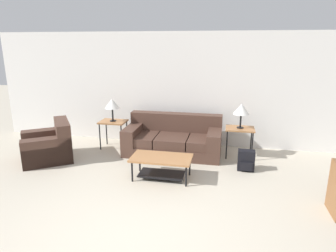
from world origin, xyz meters
name	(u,v)px	position (x,y,z in m)	size (l,w,h in m)	color
ground_plane	(126,247)	(0.00, 0.00, 0.00)	(24.00, 24.00, 0.00)	beige
wall_back	(181,90)	(0.00, 3.96, 1.30)	(9.17, 0.06, 2.60)	white
couch	(173,140)	(-0.03, 3.25, 0.29)	(2.07, 1.00, 0.82)	#4C3328
armchair	(49,146)	(-2.48, 2.35, 0.28)	(1.30, 1.30, 0.80)	#4C3328
coffee_table	(162,163)	(0.00, 1.93, 0.30)	(1.07, 0.58, 0.41)	#A87042
side_table_left	(113,124)	(-1.44, 3.30, 0.57)	(0.59, 0.46, 0.63)	#A87042
side_table_right	(240,131)	(1.37, 3.30, 0.57)	(0.59, 0.46, 0.63)	#A87042
table_lamp_left	(112,104)	(-1.44, 3.30, 1.03)	(0.33, 0.33, 0.51)	black
table_lamp_right	(241,109)	(1.37, 3.30, 1.03)	(0.33, 0.33, 0.51)	black
backpack	(246,161)	(1.49, 2.59, 0.19)	(0.31, 0.25, 0.40)	black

